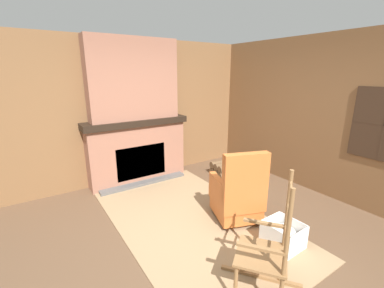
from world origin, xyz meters
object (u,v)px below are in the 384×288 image
at_px(armchair, 238,196).
at_px(firewood_stack, 222,169).
at_px(laundry_basket, 283,235).
at_px(decorative_plate_on_mantel, 129,113).
at_px(rocking_chair, 266,258).
at_px(storage_case, 151,114).
at_px(oil_lamp_vase, 109,116).

bearing_deg(armchair, firewood_stack, -13.02).
bearing_deg(laundry_basket, firewood_stack, 158.87).
bearing_deg(decorative_plate_on_mantel, laundry_basket, 15.19).
bearing_deg(firewood_stack, rocking_chair, -32.35).
xyz_separation_m(rocking_chair, storage_case, (-3.20, 0.40, 0.84)).
distance_m(rocking_chair, oil_lamp_vase, 3.34).
distance_m(armchair, storage_case, 2.31).
bearing_deg(rocking_chair, firewood_stack, -69.37).
height_order(storage_case, decorative_plate_on_mantel, decorative_plate_on_mantel).
distance_m(oil_lamp_vase, storage_case, 0.80).
relative_size(armchair, storage_case, 4.33).
height_order(laundry_basket, storage_case, storage_case).
xyz_separation_m(rocking_chair, firewood_stack, (-2.46, 1.56, -0.28)).
height_order(armchair, rocking_chair, rocking_chair).
relative_size(armchair, laundry_basket, 2.48).
relative_size(oil_lamp_vase, storage_case, 1.13).
xyz_separation_m(laundry_basket, decorative_plate_on_mantel, (-2.86, -0.78, 1.16)).
height_order(firewood_stack, storage_case, storage_case).
distance_m(laundry_basket, oil_lamp_vase, 3.27).
height_order(rocking_chair, laundry_basket, rocking_chair).
bearing_deg(decorative_plate_on_mantel, rocking_chair, 0.58).
relative_size(rocking_chair, storage_case, 4.95).
bearing_deg(decorative_plate_on_mantel, oil_lamp_vase, -86.95).
bearing_deg(storage_case, laundry_basket, 6.99).
xyz_separation_m(rocking_chair, laundry_basket, (-0.36, 0.74, -0.26)).
height_order(firewood_stack, laundry_basket, laundry_basket).
bearing_deg(oil_lamp_vase, laundry_basket, 22.06).
distance_m(firewood_stack, oil_lamp_vase, 2.40).
bearing_deg(laundry_basket, rocking_chair, -64.45).
bearing_deg(storage_case, decorative_plate_on_mantel, -92.69).
relative_size(armchair, rocking_chair, 0.88).
relative_size(laundry_basket, oil_lamp_vase, 1.54).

